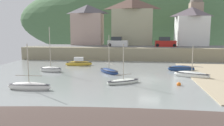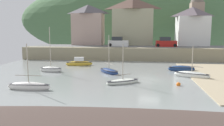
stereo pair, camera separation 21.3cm
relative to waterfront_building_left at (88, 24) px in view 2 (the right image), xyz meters
The scene contains 17 objects.
ground 38.16m from the waterfront_building_left, 67.78° to the right, with size 48.00×41.00×0.61m.
quay_seawall 15.95m from the waterfront_building_left, 31.03° to the right, with size 48.00×9.40×2.40m.
hillside_backdrop 31.66m from the waterfront_building_left, 71.77° to the left, with size 80.00×44.00×25.93m.
waterfront_building_left is the anchor object (origin of this frame).
waterfront_building_centre 10.04m from the waterfront_building_left, ahead, with size 9.09×4.32×10.33m.
waterfront_building_right 22.79m from the waterfront_building_left, ahead, with size 6.64×5.87×8.20m.
church_with_spire 25.04m from the waterfront_building_left, ahead, with size 3.00×3.00×15.22m.
fishing_boat_green 23.88m from the waterfront_building_left, 70.76° to the right, with size 3.55×3.93×5.27m.
sailboat_nearest_shore 30.15m from the waterfront_building_left, 52.26° to the right, with size 4.40×3.02×4.12m.
dinghy_open_wooden 16.99m from the waterfront_building_left, 83.31° to the right, with size 4.45×1.75×1.56m.
motorboat_with_cabin 31.81m from the waterfront_building_left, 88.39° to the right, with size 4.38×0.96×4.70m.
sailboat_white_hull 29.99m from the waterfront_building_left, 70.30° to the right, with size 3.94×3.05×4.43m.
sailboat_far_left 26.47m from the waterfront_building_left, 46.69° to the right, with size 3.75×1.32×0.95m.
rowboat_small_beached 22.54m from the waterfront_building_left, 91.67° to the right, with size 3.34×1.57×6.37m.
parked_car_near_slipway 9.30m from the waterfront_building_left, 31.91° to the right, with size 4.21×1.99×1.95m.
parked_car_by_wall 17.84m from the waterfront_building_left, 14.95° to the right, with size 4.12×1.82×1.95m.
mooring_buoy 32.64m from the waterfront_building_left, 60.52° to the right, with size 0.45×0.45×0.45m.
Camera 2 is at (-1.22, -26.84, 5.82)m, focal length 37.10 mm.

